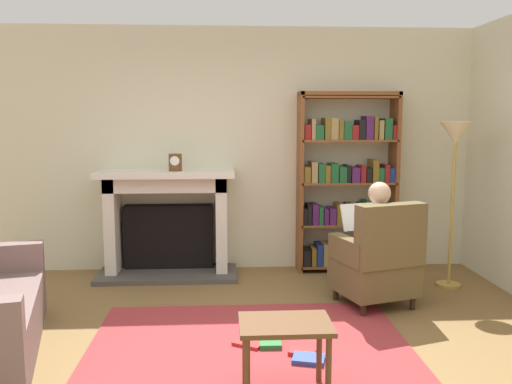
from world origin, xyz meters
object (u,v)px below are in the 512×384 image
object	(u,v)px
bookshelf	(347,185)
side_table	(285,334)
fireplace	(168,220)
floor_lamp	(455,148)
armchair_reading	(378,261)
seated_reader	(372,237)
mantel_clock	(175,162)

from	to	relation	value
bookshelf	side_table	size ratio (longest dim) A/B	3.55
bookshelf	side_table	distance (m)	2.98
fireplace	floor_lamp	world-z (taller)	floor_lamp
armchair_reading	seated_reader	world-z (taller)	seated_reader
mantel_clock	seated_reader	distance (m)	2.19
bookshelf	floor_lamp	bearing A→B (deg)	-36.28
fireplace	armchair_reading	xyz separation A→B (m)	(2.00, -1.18, -0.18)
fireplace	floor_lamp	bearing A→B (deg)	-12.39
seated_reader	bookshelf	bearing A→B (deg)	-108.33
fireplace	bookshelf	xyz separation A→B (m)	(1.98, 0.03, 0.36)
fireplace	armchair_reading	world-z (taller)	fireplace
mantel_clock	armchair_reading	size ratio (longest dim) A/B	0.19
fireplace	floor_lamp	xyz separation A→B (m)	(2.90, -0.64, 0.81)
bookshelf	floor_lamp	distance (m)	1.22
floor_lamp	mantel_clock	bearing A→B (deg)	169.16
seated_reader	armchair_reading	bearing A→B (deg)	90.00
bookshelf	side_table	bearing A→B (deg)	-109.97
side_table	seated_reader	bearing A→B (deg)	59.18
side_table	floor_lamp	size ratio (longest dim) A/B	0.34
seated_reader	floor_lamp	distance (m)	1.30
fireplace	mantel_clock	world-z (taller)	mantel_clock
side_table	floor_lamp	distance (m)	3.00
mantel_clock	side_table	bearing A→B (deg)	-71.38
mantel_clock	bookshelf	distance (m)	1.90
bookshelf	fireplace	bearing A→B (deg)	-179.02
armchair_reading	floor_lamp	size ratio (longest dim) A/B	0.58
armchair_reading	mantel_clock	bearing A→B (deg)	-47.10
floor_lamp	fireplace	bearing A→B (deg)	167.61
mantel_clock	seated_reader	bearing A→B (deg)	-27.47
fireplace	side_table	world-z (taller)	fireplace
side_table	bookshelf	bearing A→B (deg)	70.03
bookshelf	armchair_reading	size ratio (longest dim) A/B	2.05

